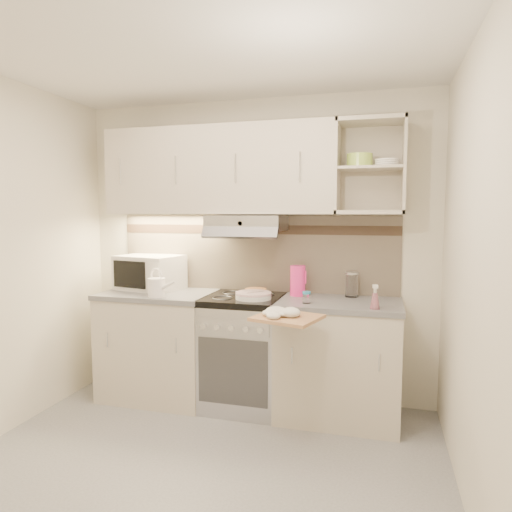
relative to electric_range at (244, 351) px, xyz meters
The scene contains 17 objects.
ground 1.19m from the electric_range, 90.00° to the right, with size 3.00×3.00×0.00m, color gray.
room_shell 1.39m from the electric_range, 89.81° to the right, with size 3.04×2.84×2.52m.
base_cabinet_left 0.75m from the electric_range, behind, with size 0.90×0.60×0.86m, color beige.
worktop_left 0.86m from the electric_range, behind, with size 0.92×0.62×0.04m, color slate.
base_cabinet_right 0.75m from the electric_range, ahead, with size 0.90×0.60×0.86m, color beige.
worktop_right 0.86m from the electric_range, ahead, with size 0.92×0.62×0.04m, color slate.
electric_range is the anchor object (origin of this frame).
microwave 1.08m from the electric_range, behind, with size 0.58×0.48×0.29m.
watering_can 0.86m from the electric_range, 162.82° to the right, with size 0.26×0.14×0.23m.
plate_stack 0.49m from the electric_range, 40.19° to the right, with size 0.28×0.28×0.06m.
bread_loaf 0.49m from the electric_range, 62.53° to the left, with size 0.18×0.18×0.04m, color #93573F.
pink_pitcher 0.72m from the electric_range, 18.93° to the left, with size 0.13×0.12×0.24m.
glass_jar 1.01m from the electric_range, 13.62° to the left, with size 0.10×0.10×0.20m.
spice_jar 0.74m from the electric_range, 16.45° to the right, with size 0.06×0.06×0.09m.
spray_bottle 1.16m from the electric_range, 12.27° to the right, with size 0.07×0.07×0.18m.
cutting_board 0.81m from the electric_range, 48.64° to the right, with size 0.40×0.36×0.02m, color tan.
dish_towel 0.84m from the electric_range, 54.28° to the right, with size 0.25×0.21×0.07m, color silver, non-canonical shape.
Camera 1 is at (1.04, -2.32, 1.56)m, focal length 32.00 mm.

